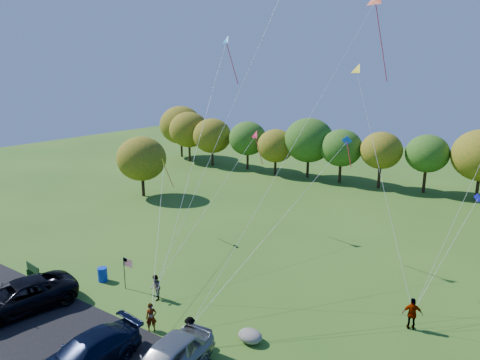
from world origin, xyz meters
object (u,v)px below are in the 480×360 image
at_px(minivan_navy, 86,354).
at_px(flyer_b, 155,288).
at_px(trash_barrel, 103,274).
at_px(minivan_dark, 19,297).
at_px(flyer_d, 412,314).
at_px(flyer_a, 151,317).
at_px(park_bench, 34,270).
at_px(flyer_c, 190,331).

bearing_deg(minivan_navy, flyer_b, 111.95).
relative_size(flyer_b, trash_barrel, 1.70).
relative_size(minivan_dark, flyer_d, 3.51).
height_order(minivan_dark, flyer_d, minivan_dark).
bearing_deg(flyer_a, park_bench, 130.60).
xyz_separation_m(flyer_a, flyer_b, (-2.22, 2.56, -0.00)).
bearing_deg(flyer_d, flyer_b, 0.47).
distance_m(flyer_a, flyer_d, 14.38).
bearing_deg(flyer_d, minivan_navy, 23.85).
bearing_deg(park_bench, flyer_b, 21.85).
distance_m(flyer_a, park_bench, 11.40).
bearing_deg(flyer_c, trash_barrel, -13.93).
relative_size(minivan_navy, flyer_b, 3.35).
distance_m(minivan_dark, park_bench, 4.61).
height_order(flyer_b, trash_barrel, flyer_b).
distance_m(flyer_d, trash_barrel, 19.73).
relative_size(flyer_d, trash_barrel, 1.92).
relative_size(flyer_b, flyer_c, 1.06).
height_order(minivan_navy, flyer_b, minivan_navy).
relative_size(minivan_dark, trash_barrel, 6.73).
relative_size(flyer_a, flyer_b, 1.00).
bearing_deg(flyer_a, flyer_b, 81.70).
distance_m(minivan_dark, trash_barrel, 5.40).
height_order(flyer_b, flyer_d, flyer_d).
distance_m(flyer_c, park_bench, 13.93).
xyz_separation_m(park_bench, trash_barrel, (4.39, 2.30, -0.05)).
bearing_deg(flyer_a, trash_barrel, 112.35).
bearing_deg(minivan_dark, park_bench, 151.86).
distance_m(minivan_dark, flyer_b, 7.94).
bearing_deg(flyer_c, flyer_a, 4.46).
relative_size(minivan_navy, flyer_d, 2.96).
relative_size(flyer_b, flyer_d, 0.89).
xyz_separation_m(minivan_dark, flyer_b, (5.71, 5.52, -0.14)).
height_order(minivan_dark, trash_barrel, minivan_dark).
xyz_separation_m(minivan_dark, trash_barrel, (0.92, 5.30, -0.48)).
bearing_deg(flyer_d, minivan_dark, 8.12).
xyz_separation_m(minivan_navy, flyer_c, (2.81, 4.26, -0.08)).
xyz_separation_m(minivan_navy, trash_barrel, (-6.73, 6.33, -0.37)).
height_order(minivan_navy, flyer_d, flyer_d).
bearing_deg(minivan_dark, flyer_c, 29.98).
distance_m(minivan_navy, flyer_a, 4.00).
relative_size(flyer_d, park_bench, 1.02).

